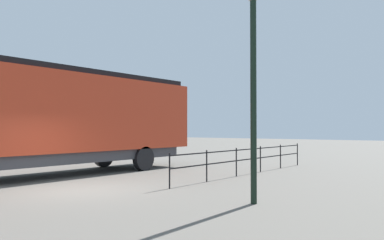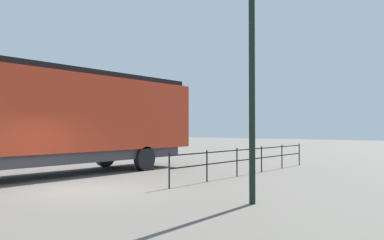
% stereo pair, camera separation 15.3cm
% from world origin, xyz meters
% --- Properties ---
extents(ground_plane, '(120.00, 120.00, 0.00)m').
position_xyz_m(ground_plane, '(0.00, 0.00, 0.00)').
color(ground_plane, '#666059').
extents(locomotive, '(3.12, 16.83, 4.34)m').
position_xyz_m(locomotive, '(-3.89, 0.54, 2.42)').
color(locomotive, red).
rests_on(locomotive, ground_plane).
extents(lamp_post, '(0.46, 0.46, 5.67)m').
position_xyz_m(lamp_post, '(5.40, 1.45, 3.82)').
color(lamp_post, black).
rests_on(lamp_post, ground_plane).
extents(platform_fence, '(0.05, 10.23, 1.14)m').
position_xyz_m(platform_fence, '(2.04, 7.12, 0.75)').
color(platform_fence, black).
rests_on(platform_fence, ground_plane).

